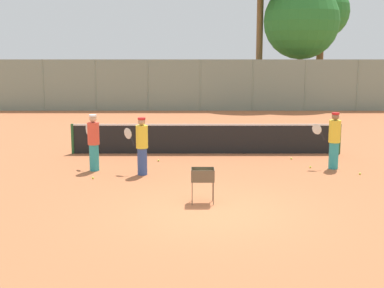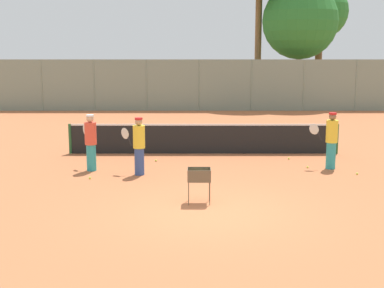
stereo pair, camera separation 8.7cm
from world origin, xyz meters
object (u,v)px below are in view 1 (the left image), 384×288
(player_red_cap, at_px, (92,142))
(ball_cart, at_px, (201,178))
(player_yellow_shirt, at_px, (332,140))
(parked_car, at_px, (167,93))
(tennis_net, at_px, (204,138))
(player_white_outfit, at_px, (140,145))

(player_red_cap, distance_m, ball_cart, 4.78)
(player_yellow_shirt, height_order, parked_car, player_yellow_shirt)
(ball_cart, bearing_deg, player_red_cap, 133.18)
(tennis_net, distance_m, parked_car, 18.01)
(player_white_outfit, relative_size, ball_cart, 2.00)
(player_red_cap, relative_size, player_yellow_shirt, 0.98)
(player_red_cap, distance_m, parked_car, 20.58)
(tennis_net, distance_m, player_white_outfit, 3.77)
(tennis_net, height_order, parked_car, parked_car)
(tennis_net, relative_size, player_red_cap, 5.54)
(player_red_cap, relative_size, ball_cart, 2.02)
(ball_cart, xyz_separation_m, parked_car, (-1.86, 24.01, 0.03))
(tennis_net, height_order, ball_cart, tennis_net)
(tennis_net, relative_size, player_yellow_shirt, 5.45)
(player_red_cap, relative_size, parked_car, 0.41)
(player_white_outfit, relative_size, player_yellow_shirt, 0.97)
(parked_car, bearing_deg, player_yellow_shirt, -73.47)
(tennis_net, bearing_deg, player_yellow_shirt, -31.34)
(player_white_outfit, distance_m, ball_cart, 3.42)
(tennis_net, xyz_separation_m, ball_cart, (-0.24, -6.13, 0.08))
(player_white_outfit, bearing_deg, player_yellow_shirt, -138.74)
(player_red_cap, xyz_separation_m, ball_cart, (3.26, -3.48, -0.26))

